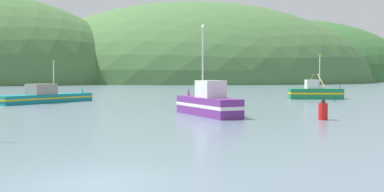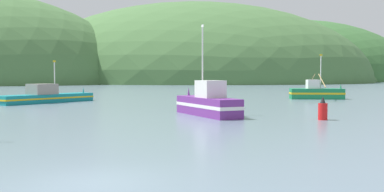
% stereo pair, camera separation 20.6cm
% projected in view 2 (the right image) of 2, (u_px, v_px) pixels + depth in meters
% --- Properties ---
extents(ground_plane, '(600.00, 600.00, 0.00)m').
position_uv_depth(ground_plane, '(92.00, 183.00, 13.05)').
color(ground_plane, slate).
extents(hill_far_center, '(131.01, 104.81, 66.79)m').
position_uv_depth(hill_far_center, '(294.00, 81.00, 249.86)').
color(hill_far_center, '#386633').
rests_on(hill_far_center, ground).
extents(hill_mid_left, '(185.51, 148.41, 62.43)m').
position_uv_depth(hill_mid_left, '(240.00, 81.00, 261.27)').
color(hill_mid_left, '#47703D').
rests_on(hill_mid_left, ground).
extents(hill_far_left, '(157.30, 125.84, 70.52)m').
position_uv_depth(hill_far_left, '(195.00, 82.00, 204.31)').
color(hill_far_left, '#47703D').
rests_on(hill_far_left, ground).
extents(fishing_boat_green, '(7.08, 11.22, 5.91)m').
position_uv_depth(fishing_boat_green, '(316.00, 93.00, 59.28)').
color(fishing_boat_green, '#197A47').
rests_on(fishing_boat_green, ground).
extents(fishing_boat_teal, '(8.90, 11.19, 4.87)m').
position_uv_depth(fishing_boat_teal, '(46.00, 97.00, 51.17)').
color(fishing_boat_teal, '#147F84').
rests_on(fishing_boat_teal, ground).
extents(fishing_boat_purple, '(5.01, 8.06, 7.16)m').
position_uv_depth(fishing_boat_purple, '(208.00, 103.00, 34.95)').
color(fishing_boat_purple, '#6B2D84').
rests_on(fishing_boat_purple, ground).
extents(channel_buoy, '(0.65, 0.65, 1.68)m').
position_uv_depth(channel_buoy, '(323.00, 110.00, 31.49)').
color(channel_buoy, red).
rests_on(channel_buoy, ground).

